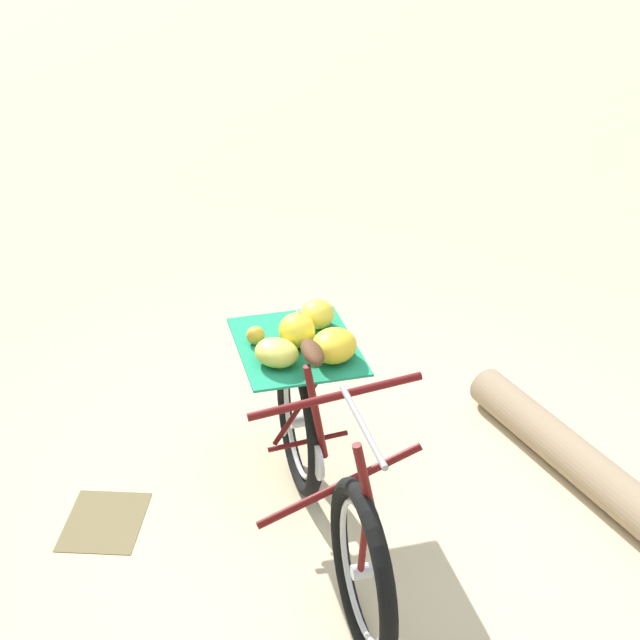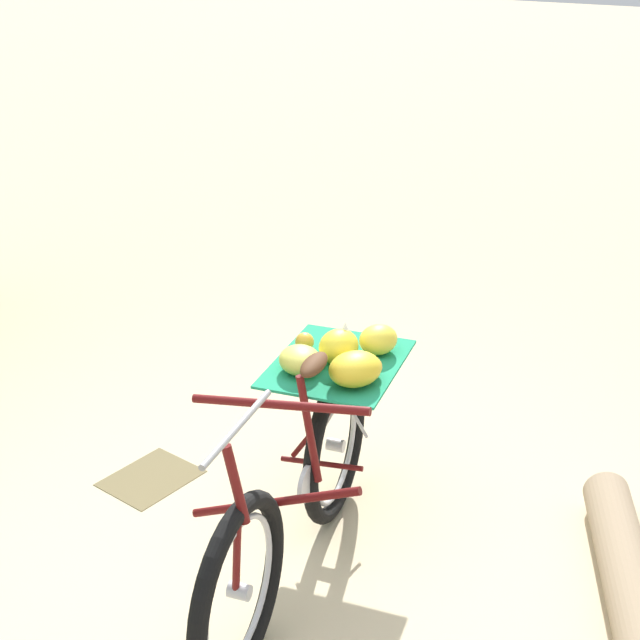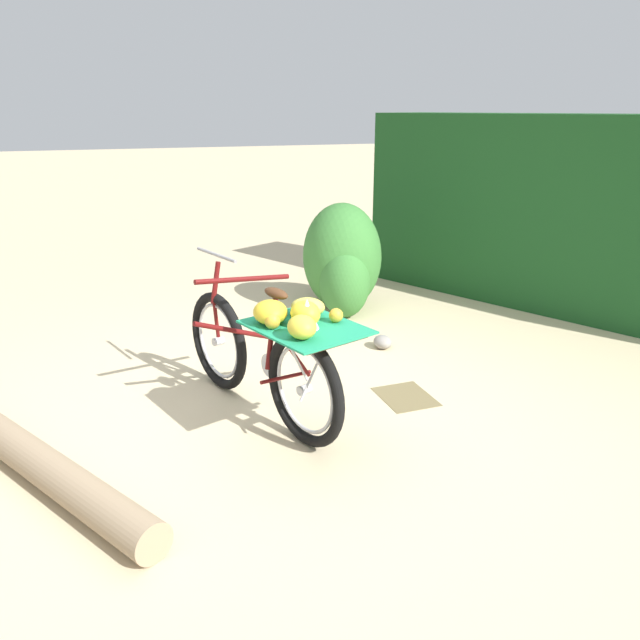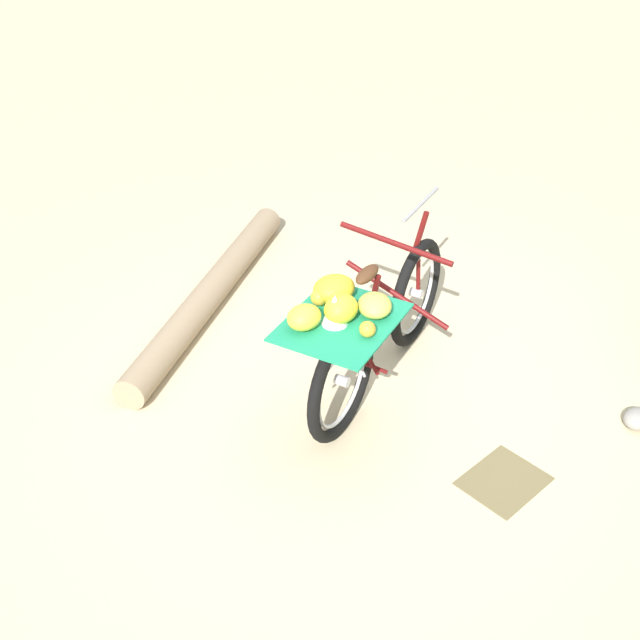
% 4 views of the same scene
% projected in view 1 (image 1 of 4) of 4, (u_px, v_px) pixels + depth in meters
% --- Properties ---
extents(ground_plane, '(60.00, 60.00, 0.00)m').
position_uv_depth(ground_plane, '(288.00, 546.00, 4.23)').
color(ground_plane, beige).
extents(bicycle, '(1.78, 0.93, 1.03)m').
position_uv_depth(bicycle, '(320.00, 443.00, 4.08)').
color(bicycle, black).
rests_on(bicycle, ground_plane).
extents(fallen_log, '(2.19, 1.38, 0.21)m').
position_uv_depth(fallen_log, '(637.00, 509.00, 4.29)').
color(fallen_log, '#9E8466').
rests_on(fallen_log, ground_plane).
extents(leaf_litter_patch, '(0.44, 0.36, 0.01)m').
position_uv_depth(leaf_litter_patch, '(104.00, 521.00, 4.38)').
color(leaf_litter_patch, olive).
rests_on(leaf_litter_patch, ground_plane).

